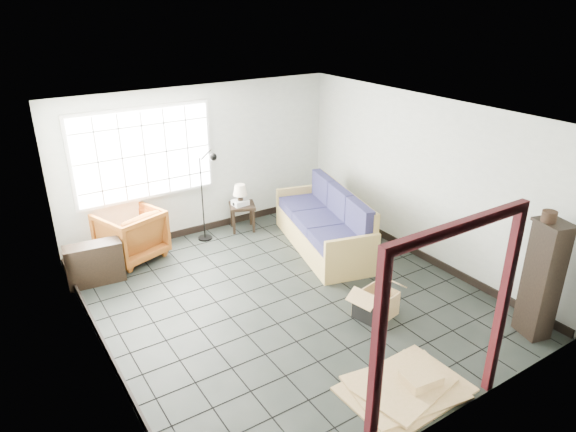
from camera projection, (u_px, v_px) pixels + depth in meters
ground at (288, 298)px, 7.27m from camera, size 5.50×5.50×0.00m
room_shell at (286, 186)px, 6.62m from camera, size 5.02×5.52×2.61m
window_panel at (144, 154)px, 8.21m from camera, size 2.32×0.08×1.52m
doorway_trim at (449, 304)px, 4.64m from camera, size 1.80×0.08×2.20m
futon_sofa at (327, 227)px, 8.58m from camera, size 1.43×2.48×1.04m
armchair at (130, 232)px, 8.21m from camera, size 1.10×1.07×0.91m
side_table at (242, 209)px, 9.24m from camera, size 0.57×0.57×0.49m
table_lamp at (240, 191)px, 9.07m from camera, size 0.28×0.28×0.39m
projector at (240, 203)px, 9.16m from camera, size 0.29×0.23×0.10m
floor_lamp at (208, 192)px, 8.75m from camera, size 0.49×0.32×1.58m
console_shelf at (95, 263)px, 7.54m from camera, size 0.83×0.40×0.63m
tall_shelf at (542, 279)px, 6.21m from camera, size 0.42×0.49×1.54m
pot at (549, 216)px, 5.90m from camera, size 0.19×0.19×0.13m
open_box at (376, 304)px, 6.81m from camera, size 0.89×0.56×0.47m
cardboard_pile at (407, 386)px, 5.55m from camera, size 1.35×1.04×0.19m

